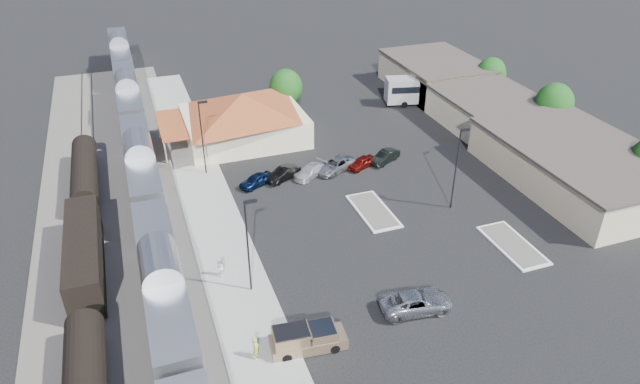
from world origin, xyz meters
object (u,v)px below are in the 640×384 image
object	(u,v)px
station_depot	(243,116)
coach_bus	(428,88)
pickup_truck	(308,339)
suv	(416,302)

from	to	relation	value
station_depot	coach_bus	bearing A→B (deg)	5.72
station_depot	coach_bus	size ratio (longest dim) A/B	1.41
pickup_truck	station_depot	bearing A→B (deg)	-0.60
suv	coach_bus	world-z (taller)	coach_bus
pickup_truck	suv	world-z (taller)	pickup_truck
station_depot	coach_bus	distance (m)	28.72
pickup_truck	suv	size ratio (longest dim) A/B	0.98
station_depot	pickup_truck	xyz separation A→B (m)	(-3.94, -37.80, -2.20)
station_depot	pickup_truck	bearing A→B (deg)	-95.95
pickup_truck	coach_bus	size ratio (longest dim) A/B	0.45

